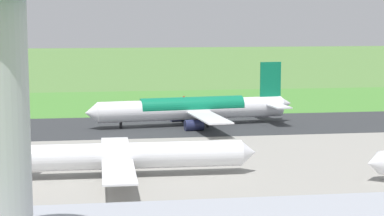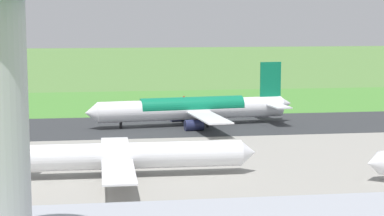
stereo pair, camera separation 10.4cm
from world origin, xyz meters
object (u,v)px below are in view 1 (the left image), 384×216
(airliner_parked_mid, at_px, (120,155))
(no_stopping_sign, at_px, (184,100))
(airliner_main, at_px, (193,109))
(traffic_cone_orange, at_px, (160,105))

(airliner_parked_mid, distance_m, no_stopping_sign, 95.84)
(airliner_main, distance_m, traffic_cone_orange, 37.98)
(airliner_parked_mid, height_order, no_stopping_sign, airliner_parked_mid)
(airliner_parked_mid, relative_size, traffic_cone_orange, 86.54)
(traffic_cone_orange, bearing_deg, airliner_main, 97.34)
(no_stopping_sign, xyz_separation_m, traffic_cone_orange, (7.63, 2.28, -1.32))
(airliner_main, distance_m, airliner_parked_mid, 57.05)
(airliner_main, height_order, airliner_parked_mid, airliner_main)
(airliner_main, height_order, traffic_cone_orange, airliner_main)
(no_stopping_sign, relative_size, traffic_cone_orange, 4.88)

